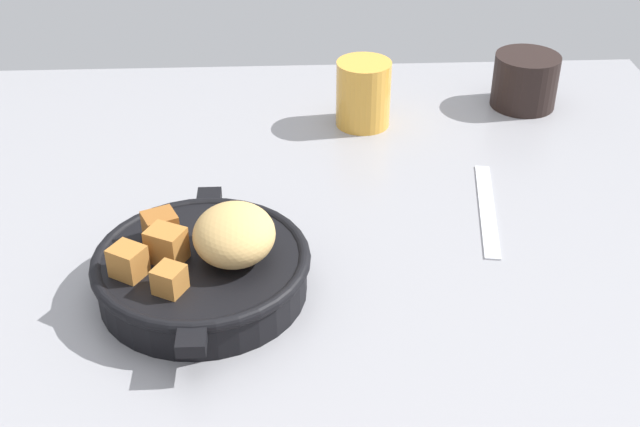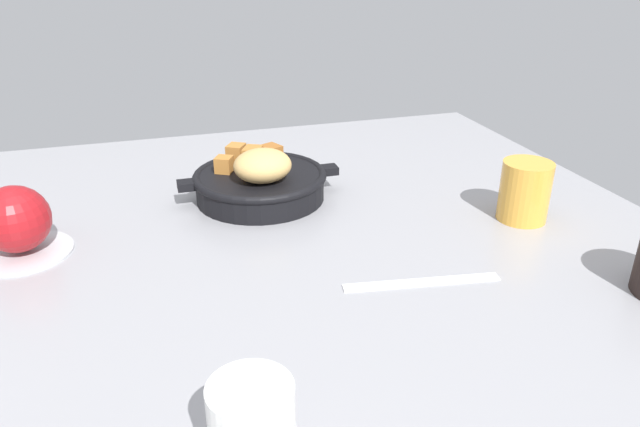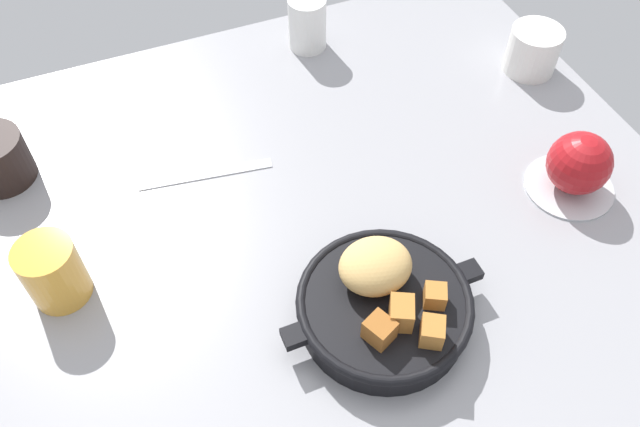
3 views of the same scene
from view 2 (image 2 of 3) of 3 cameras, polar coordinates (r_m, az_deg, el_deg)
ground_plane at (r=80.10cm, az=-2.11°, el=-2.38°), size 99.97×94.59×2.40cm
cast_iron_skillet at (r=88.35cm, az=-5.82°, el=3.22°), size 24.19×19.95×8.77cm
saucer_plate at (r=82.39cm, az=-26.78°, el=-3.28°), size 11.89×11.89×0.60cm
red_apple at (r=80.59cm, az=-27.38°, el=-0.49°), size 8.30×8.30×8.30cm
butter_knife at (r=68.59cm, az=9.82°, el=-6.51°), size 18.31×4.32×0.36cm
juice_glass_amber at (r=85.79cm, az=19.19°, el=2.05°), size 6.83×6.83×8.36cm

